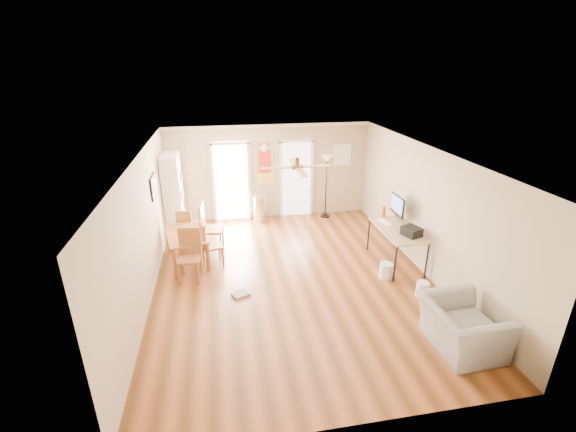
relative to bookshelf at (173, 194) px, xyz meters
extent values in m
plane|color=brown|center=(2.52, -2.84, -1.03)|extent=(7.00, 7.00, 0.00)
cube|color=red|center=(2.40, 0.64, 0.52)|extent=(0.46, 0.03, 1.10)
cube|color=white|center=(4.57, 0.63, 0.67)|extent=(0.50, 0.04, 0.60)
cube|color=black|center=(-0.20, -1.44, 0.67)|extent=(0.04, 0.66, 0.48)
cylinder|color=silver|center=(2.20, 0.32, -0.66)|extent=(0.35, 0.35, 0.74)
cube|color=white|center=(4.72, -2.19, -0.20)|extent=(0.23, 0.44, 0.02)
cube|color=black|center=(4.97, -2.93, -0.12)|extent=(0.41, 0.44, 0.18)
cylinder|color=#CA3E11|center=(4.82, -1.85, -0.09)|extent=(0.10, 0.10, 0.25)
cylinder|color=white|center=(4.41, -3.11, -0.87)|extent=(0.34, 0.34, 0.31)
cylinder|color=silver|center=(4.82, -3.87, -0.89)|extent=(0.29, 0.29, 0.28)
cube|color=gray|center=(1.43, -3.24, -1.01)|extent=(0.38, 0.35, 0.04)
imported|color=gray|center=(4.67, -5.29, -0.65)|extent=(1.04, 1.18, 0.75)
camera|label=1|loc=(1.20, -9.58, 3.14)|focal=24.15mm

